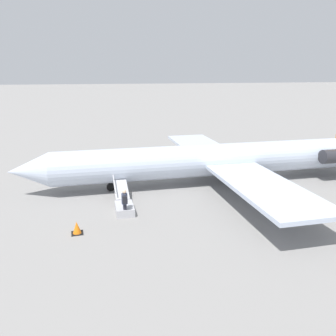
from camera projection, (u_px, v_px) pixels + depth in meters
The scene contains 5 objects.
ground_plane at pixel (210, 183), 25.89m from camera, with size 600.00×600.00×0.00m, color gray.
airplane_main at pixel (221, 159), 25.56m from camera, with size 29.79×22.65×6.48m.
boarding_stairs at pixel (124, 205), 20.71m from camera, with size 1.28×4.08×1.64m.
passenger at pixel (125, 202), 19.51m from camera, with size 0.36×0.55×1.74m.
traffic_cone_near_stairs at pixel (77, 228), 17.65m from camera, with size 0.62×0.62×0.68m.
Camera 1 is at (10.37, 22.51, 8.28)m, focal length 35.00 mm.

